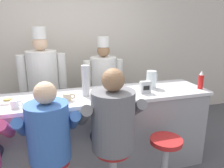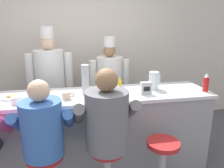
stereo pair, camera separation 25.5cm
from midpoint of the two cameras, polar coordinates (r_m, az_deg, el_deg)
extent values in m
cube|color=beige|center=(3.94, -11.82, 8.54)|extent=(10.00, 0.06, 2.70)
cube|color=gray|center=(2.79, -7.87, -13.12)|extent=(2.84, 0.64, 0.97)
cube|color=silver|center=(2.58, -8.29, -3.26)|extent=(2.90, 0.66, 0.04)
cylinder|color=red|center=(2.94, 19.91, 0.52)|extent=(0.07, 0.07, 0.18)
cone|color=white|center=(2.91, 20.12, 2.71)|extent=(0.05, 0.05, 0.05)
cylinder|color=yellow|center=(2.51, -0.90, -1.05)|extent=(0.06, 0.06, 0.18)
cone|color=yellow|center=(2.48, -0.91, 1.44)|extent=(0.05, 0.05, 0.05)
cylinder|color=orange|center=(2.55, -4.66, -1.36)|extent=(0.04, 0.04, 0.13)
cylinder|color=#287F2D|center=(2.53, -4.69, 0.18)|extent=(0.02, 0.02, 0.01)
cylinder|color=silver|center=(2.82, 7.67, 1.16)|extent=(0.12, 0.12, 0.22)
cube|color=silver|center=(2.84, 9.03, 1.48)|extent=(0.01, 0.01, 0.13)
cylinder|color=white|center=(2.63, -28.11, -4.00)|extent=(0.22, 0.22, 0.02)
ellipsoid|color=#E0BC60|center=(2.63, -28.17, -3.54)|extent=(0.10, 0.08, 0.03)
cylinder|color=beige|center=(2.42, -14.63, -3.40)|extent=(0.09, 0.09, 0.08)
torus|color=beige|center=(2.42, -13.25, -3.19)|extent=(0.06, 0.02, 0.06)
cylinder|color=white|center=(2.41, -26.95, -4.80)|extent=(0.08, 0.08, 0.08)
torus|color=white|center=(2.40, -25.75, -4.64)|extent=(0.06, 0.01, 0.06)
cylinder|color=#B7BABF|center=(2.51, -9.83, 0.71)|extent=(0.09, 0.09, 0.35)
cylinder|color=silver|center=(2.47, -10.03, 4.70)|extent=(0.09, 0.09, 0.01)
cube|color=silver|center=(2.61, 5.90, -0.86)|extent=(0.13, 0.07, 0.15)
cube|color=black|center=(2.57, 6.23, -1.09)|extent=(0.08, 0.01, 0.05)
cylinder|color=#E54C8C|center=(2.20, -29.15, -10.35)|extent=(0.10, 0.40, 0.32)
cylinder|color=red|center=(2.21, -19.05, -18.46)|extent=(0.34, 0.34, 0.05)
cylinder|color=#33384C|center=(2.36, -21.35, -15.29)|extent=(0.14, 0.37, 0.14)
cylinder|color=#33384C|center=(2.34, -16.66, -15.00)|extent=(0.14, 0.37, 0.14)
cylinder|color=#3866B7|center=(2.07, -19.78, -11.78)|extent=(0.37, 0.37, 0.53)
cylinder|color=#3866B7|center=(2.18, -25.99, -10.24)|extent=(0.10, 0.40, 0.32)
cylinder|color=#3866B7|center=(2.14, -13.39, -9.40)|extent=(0.10, 0.40, 0.32)
sphere|color=#DBB28E|center=(1.93, -20.77, -2.23)|extent=(0.19, 0.19, 0.19)
cylinder|color=red|center=(2.25, -3.14, -16.91)|extent=(0.34, 0.34, 0.05)
cylinder|color=#33384C|center=(2.38, -6.85, -13.82)|extent=(0.15, 0.41, 0.15)
cylinder|color=#33384C|center=(2.42, -1.91, -13.21)|extent=(0.15, 0.41, 0.15)
cylinder|color=slate|center=(2.09, -3.27, -9.59)|extent=(0.41, 0.41, 0.58)
cylinder|color=slate|center=(2.15, -10.85, -8.31)|extent=(0.11, 0.44, 0.36)
cylinder|color=slate|center=(2.25, 2.50, -6.88)|extent=(0.11, 0.44, 0.36)
sphere|color=#8C6647|center=(1.96, -3.45, 1.02)|extent=(0.21, 0.21, 0.21)
cylinder|color=#B2B5BA|center=(2.59, 10.64, -20.09)|extent=(0.08, 0.08, 0.60)
cylinder|color=red|center=(2.43, 11.00, -14.46)|extent=(0.34, 0.34, 0.05)
cube|color=#232328|center=(3.64, -18.73, -8.02)|extent=(0.34, 0.19, 0.82)
cube|color=white|center=(3.53, -18.98, -5.91)|extent=(0.31, 0.02, 0.49)
cylinder|color=white|center=(3.42, -19.78, 3.04)|extent=(0.44, 0.44, 0.61)
sphere|color=#DBB28E|center=(3.36, -20.43, 9.90)|extent=(0.21, 0.21, 0.21)
cylinder|color=white|center=(3.35, -20.68, 12.41)|extent=(0.19, 0.19, 0.17)
cylinder|color=white|center=(3.45, -24.47, 2.59)|extent=(0.12, 0.12, 0.52)
cylinder|color=white|center=(3.42, -15.03, 3.36)|extent=(0.12, 0.12, 0.52)
cube|color=#232328|center=(3.66, -4.10, -7.59)|extent=(0.31, 0.17, 0.75)
cube|color=white|center=(3.56, -3.98, -5.67)|extent=(0.28, 0.02, 0.45)
cylinder|color=white|center=(3.46, -4.32, 2.42)|extent=(0.41, 0.41, 0.56)
sphere|color=#8C6647|center=(3.39, -4.45, 8.63)|extent=(0.19, 0.19, 0.19)
cylinder|color=white|center=(3.38, -4.50, 10.91)|extent=(0.17, 0.17, 0.15)
cylinder|color=white|center=(3.41, -8.57, 2.06)|extent=(0.11, 0.11, 0.48)
cylinder|color=white|center=(3.52, -0.19, 2.66)|extent=(0.11, 0.11, 0.48)
camera|label=1|loc=(0.13, -92.86, -0.81)|focal=35.00mm
camera|label=2|loc=(0.13, 87.14, 0.81)|focal=35.00mm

